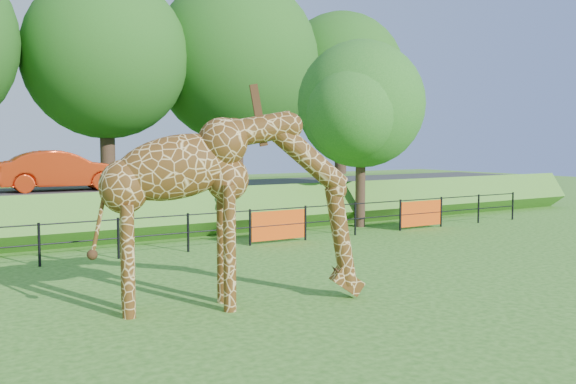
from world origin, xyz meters
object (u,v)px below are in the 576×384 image
at_px(car_red, 61,171).
at_px(tree_east, 363,109).
at_px(visitor, 227,214).
at_px(giraffe, 234,209).

relative_size(car_red, tree_east, 0.62).
distance_m(visitor, tree_east, 6.47).
bearing_deg(tree_east, giraffe, -140.48).
bearing_deg(tree_east, car_red, 154.68).
bearing_deg(tree_east, visitor, 178.48).
bearing_deg(visitor, tree_east, -177.39).
distance_m(car_red, tree_east, 10.82).
bearing_deg(giraffe, car_red, 107.63).
height_order(visitor, tree_east, tree_east).
bearing_deg(car_red, visitor, -133.44).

